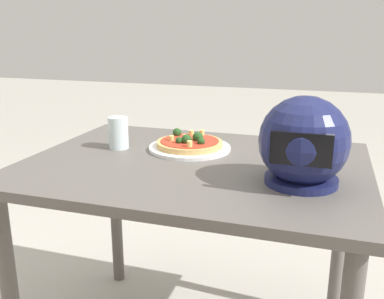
# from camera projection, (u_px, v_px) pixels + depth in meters

# --- Properties ---
(dining_table) EXTENTS (1.08, 0.80, 0.73)m
(dining_table) POSITION_uv_depth(u_px,v_px,m) (194.00, 188.00, 1.39)
(dining_table) COLOR #5B5651
(dining_table) RESTS_ON ground
(pizza_plate) EXTENTS (0.29, 0.29, 0.01)m
(pizza_plate) POSITION_uv_depth(u_px,v_px,m) (190.00, 148.00, 1.50)
(pizza_plate) COLOR white
(pizza_plate) RESTS_ON dining_table
(pizza) EXTENTS (0.23, 0.23, 0.05)m
(pizza) POSITION_uv_depth(u_px,v_px,m) (190.00, 142.00, 1.49)
(pizza) COLOR tan
(pizza) RESTS_ON pizza_plate
(motorcycle_helmet) EXTENTS (0.24, 0.24, 0.24)m
(motorcycle_helmet) POSITION_uv_depth(u_px,v_px,m) (304.00, 143.00, 1.14)
(motorcycle_helmet) COLOR #191E4C
(motorcycle_helmet) RESTS_ON dining_table
(drinking_glass) EXTENTS (0.07, 0.07, 0.11)m
(drinking_glass) POSITION_uv_depth(u_px,v_px,m) (118.00, 133.00, 1.50)
(drinking_glass) COLOR silver
(drinking_glass) RESTS_ON dining_table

